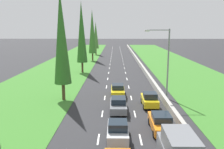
% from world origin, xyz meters
% --- Properties ---
extents(ground_plane, '(300.00, 300.00, 0.00)m').
position_xyz_m(ground_plane, '(0.00, 60.00, 0.00)').
color(ground_plane, '#28282B').
rests_on(ground_plane, ground).
extents(grass_verge_left, '(14.00, 140.00, 0.04)m').
position_xyz_m(grass_verge_left, '(-12.65, 60.00, 0.02)').
color(grass_verge_left, '#387528').
rests_on(grass_verge_left, ground).
extents(grass_verge_right, '(14.00, 140.00, 0.04)m').
position_xyz_m(grass_verge_right, '(14.35, 60.00, 0.02)').
color(grass_verge_right, '#387528').
rests_on(grass_verge_right, ground).
extents(median_barrier, '(0.44, 120.00, 0.85)m').
position_xyz_m(median_barrier, '(5.70, 60.00, 0.42)').
color(median_barrier, '#9E9B93').
rests_on(median_barrier, ground).
extents(lane_markings, '(3.64, 116.00, 0.01)m').
position_xyz_m(lane_markings, '(0.00, 60.00, 0.01)').
color(lane_markings, white).
rests_on(lane_markings, ground).
extents(silver_hatchback_centre_lane, '(1.74, 3.90, 1.72)m').
position_xyz_m(silver_hatchback_centre_lane, '(-0.15, 14.86, 0.84)').
color(silver_hatchback_centre_lane, silver).
rests_on(silver_hatchback_centre_lane, ground).
extents(grey_sedan_centre_lane, '(1.82, 4.50, 1.64)m').
position_xyz_m(grey_sedan_centre_lane, '(-0.02, 21.74, 0.81)').
color(grey_sedan_centre_lane, slate).
rests_on(grey_sedan_centre_lane, ground).
extents(orange_sedan_right_lane, '(1.82, 4.50, 1.64)m').
position_xyz_m(orange_sedan_right_lane, '(3.72, 16.71, 0.81)').
color(orange_sedan_right_lane, orange).
rests_on(orange_sedan_right_lane, ground).
extents(yellow_sedan_centre_lane, '(1.82, 4.50, 1.64)m').
position_xyz_m(yellow_sedan_centre_lane, '(-0.02, 28.00, 0.81)').
color(yellow_sedan_centre_lane, yellow).
rests_on(yellow_sedan_centre_lane, ground).
extents(yellow_hatchback_right_lane, '(1.74, 3.90, 1.72)m').
position_xyz_m(yellow_hatchback_right_lane, '(3.68, 23.59, 0.84)').
color(yellow_hatchback_right_lane, yellow).
rests_on(yellow_hatchback_right_lane, ground).
extents(poplar_tree_second, '(2.14, 2.14, 13.77)m').
position_xyz_m(poplar_tree_second, '(-6.99, 26.05, 7.94)').
color(poplar_tree_second, '#4C3823').
rests_on(poplar_tree_second, ground).
extents(poplar_tree_third, '(2.16, 2.16, 14.44)m').
position_xyz_m(poplar_tree_third, '(-7.21, 45.34, 8.28)').
color(poplar_tree_third, '#4C3823').
rests_on(poplar_tree_third, ground).
extents(poplar_tree_fourth, '(2.16, 2.16, 14.25)m').
position_xyz_m(poplar_tree_fourth, '(-6.83, 63.64, 8.18)').
color(poplar_tree_fourth, '#4C3823').
rests_on(poplar_tree_fourth, ground).
extents(poplar_tree_fifth, '(2.08, 2.08, 11.26)m').
position_xyz_m(poplar_tree_fifth, '(-7.18, 79.64, 6.68)').
color(poplar_tree_fifth, '#4C3823').
rests_on(poplar_tree_fifth, ground).
extents(street_light_mast, '(3.20, 0.28, 9.00)m').
position_xyz_m(street_light_mast, '(6.03, 26.88, 5.23)').
color(street_light_mast, gray).
rests_on(street_light_mast, ground).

